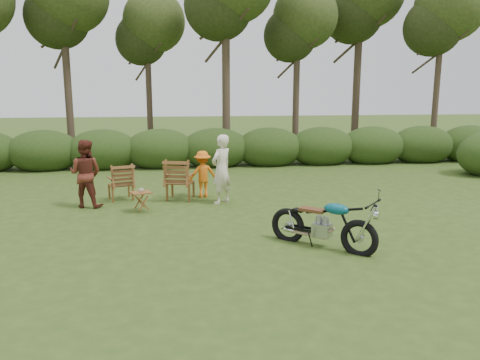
{
  "coord_description": "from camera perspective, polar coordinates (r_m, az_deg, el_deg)",
  "views": [
    {
      "loc": [
        -1.34,
        -7.91,
        2.8
      ],
      "look_at": [
        -0.08,
        1.66,
        0.9
      ],
      "focal_mm": 35.0,
      "sensor_mm": 36.0,
      "label": 1
    }
  ],
  "objects": [
    {
      "name": "lawn_chair_left",
      "position": [
        12.34,
        -14.26,
        -2.33
      ],
      "size": [
        0.81,
        0.81,
        0.93
      ],
      "primitive_type": null,
      "rotation": [
        0.0,
        0.0,
        3.48
      ],
      "color": "brown",
      "rests_on": "ground"
    },
    {
      "name": "cup",
      "position": [
        10.92,
        -11.97,
        -1.2
      ],
      "size": [
        0.13,
        0.13,
        0.09
      ],
      "primitive_type": "imported",
      "rotation": [
        0.0,
        0.0,
        -0.15
      ],
      "color": "beige",
      "rests_on": "side_table"
    },
    {
      "name": "adult_b",
      "position": [
        11.84,
        -18.08,
        -3.1
      ],
      "size": [
        0.92,
        0.8,
        1.62
      ],
      "primitive_type": "imported",
      "rotation": [
        0.0,
        0.0,
        2.87
      ],
      "color": "maroon",
      "rests_on": "ground"
    },
    {
      "name": "tree_line",
      "position": [
        17.77,
        -1.63,
        14.38
      ],
      "size": [
        22.52,
        11.62,
        8.14
      ],
      "color": "#392C1F",
      "rests_on": "ground"
    },
    {
      "name": "child",
      "position": [
        12.29,
        -4.53,
        -2.07
      ],
      "size": [
        0.87,
        0.62,
        1.21
      ],
      "primitive_type": "imported",
      "rotation": [
        0.0,
        0.0,
        3.37
      ],
      "color": "orange",
      "rests_on": "ground"
    },
    {
      "name": "lawn_chair_right",
      "position": [
        12.1,
        -7.24,
        -2.33
      ],
      "size": [
        0.89,
        0.89,
        1.05
      ],
      "primitive_type": null,
      "rotation": [
        0.0,
        0.0,
        2.87
      ],
      "color": "brown",
      "rests_on": "ground"
    },
    {
      "name": "ground",
      "position": [
        8.5,
        1.99,
        -8.1
      ],
      "size": [
        80.0,
        80.0,
        0.0
      ],
      "primitive_type": "plane",
      "color": "#2D4517",
      "rests_on": "ground"
    },
    {
      "name": "motorcycle",
      "position": [
        8.61,
        9.9,
        -8.01
      ],
      "size": [
        1.93,
        1.84,
        1.11
      ],
      "primitive_type": null,
      "rotation": [
        0.0,
        0.0,
        -0.73
      ],
      "color": "#0C88A1",
      "rests_on": "ground"
    },
    {
      "name": "adult_a",
      "position": [
        11.62,
        -2.24,
        -2.82
      ],
      "size": [
        0.73,
        0.72,
        1.7
      ],
      "primitive_type": "imported",
      "rotation": [
        0.0,
        0.0,
        3.9
      ],
      "color": "beige",
      "rests_on": "ground"
    },
    {
      "name": "side_table",
      "position": [
        10.98,
        -11.94,
        -2.63
      ],
      "size": [
        0.57,
        0.53,
        0.47
      ],
      "primitive_type": null,
      "rotation": [
        0.0,
        0.0,
        0.4
      ],
      "color": "brown",
      "rests_on": "ground"
    }
  ]
}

